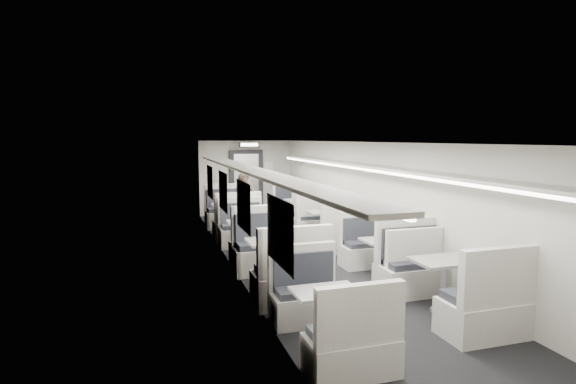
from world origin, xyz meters
TOP-DOWN VIEW (x-y plane):
  - room at (0.00, 0.00)m, footprint 3.24×12.24m
  - booth_left_a at (-1.00, 3.14)m, footprint 1.11×2.25m
  - booth_left_b at (-1.00, 0.94)m, footprint 1.03×2.09m
  - booth_left_c at (-1.00, -1.25)m, footprint 1.13×2.29m
  - booth_left_d at (-1.00, -3.51)m, footprint 0.96×1.95m
  - booth_right_a at (1.00, 3.12)m, footprint 1.16×2.35m
  - booth_right_b at (1.00, 1.41)m, footprint 1.08×2.19m
  - booth_right_c at (1.00, -1.34)m, footprint 0.98×1.99m
  - booth_right_d at (1.00, -3.06)m, footprint 1.10×2.23m
  - passenger at (-0.73, 2.61)m, footprint 0.60×0.41m
  - window_a at (-1.49, 3.40)m, footprint 0.02×1.18m
  - window_b at (-1.49, 1.20)m, footprint 0.02×1.18m
  - window_c at (-1.49, -1.00)m, footprint 0.02×1.18m
  - window_d at (-1.49, -3.20)m, footprint 0.02×1.18m
  - luggage_rack_left at (-1.24, -0.30)m, footprint 0.46×10.40m
  - luggage_rack_right at (1.24, -0.30)m, footprint 0.46×10.40m
  - vestibule_door at (0.00, 5.93)m, footprint 1.10×0.13m
  - exit_sign at (0.00, 5.44)m, footprint 0.62×0.12m
  - wall_notice at (0.75, 5.92)m, footprint 0.32×0.02m

SIDE VIEW (x-z plane):
  - booth_left_d at x=-1.00m, z-range -0.17..0.87m
  - booth_right_c at x=1.00m, z-range -0.18..0.89m
  - booth_left_b at x=-1.00m, z-range -0.19..0.93m
  - booth_right_b at x=1.00m, z-range -0.19..0.98m
  - booth_right_d at x=1.00m, z-range -0.20..0.99m
  - booth_left_a at x=-1.00m, z-range -0.20..1.01m
  - booth_left_c at x=-1.00m, z-range -0.20..1.02m
  - booth_right_a at x=1.00m, z-range -0.21..1.05m
  - passenger at x=-0.73m, z-range 0.00..1.62m
  - vestibule_door at x=0.00m, z-range -0.01..2.09m
  - room at x=0.00m, z-range -0.12..2.52m
  - window_a at x=-1.49m, z-range 0.93..1.77m
  - window_b at x=-1.49m, z-range 0.93..1.77m
  - window_c at x=-1.49m, z-range 0.93..1.77m
  - window_d at x=-1.49m, z-range 0.93..1.77m
  - wall_notice at x=0.75m, z-range 1.30..1.70m
  - luggage_rack_left at x=-1.24m, z-range 1.87..1.96m
  - luggage_rack_right at x=1.24m, z-range 1.87..1.96m
  - exit_sign at x=0.00m, z-range 2.20..2.36m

